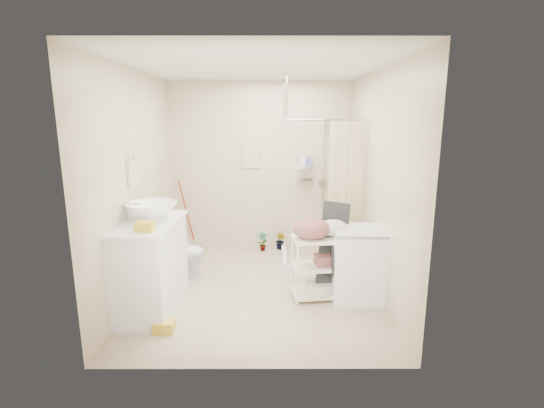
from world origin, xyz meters
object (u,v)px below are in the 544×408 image
at_px(vanity, 149,266).
at_px(toilet, 180,252).
at_px(laundry_rack, 320,262).
at_px(washing_machine, 357,264).

distance_m(vanity, toilet, 0.92).
distance_m(vanity, laundry_rack, 1.90).
relative_size(vanity, laundry_rack, 1.28).
xyz_separation_m(toilet, washing_machine, (2.18, -0.63, 0.09)).
bearing_deg(toilet, laundry_rack, -104.55).
height_order(vanity, laundry_rack, vanity).
relative_size(toilet, laundry_rack, 0.75).
bearing_deg(laundry_rack, toilet, 153.05).
bearing_deg(laundry_rack, washing_machine, -8.25).
xyz_separation_m(vanity, washing_machine, (2.30, 0.27, -0.08)).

